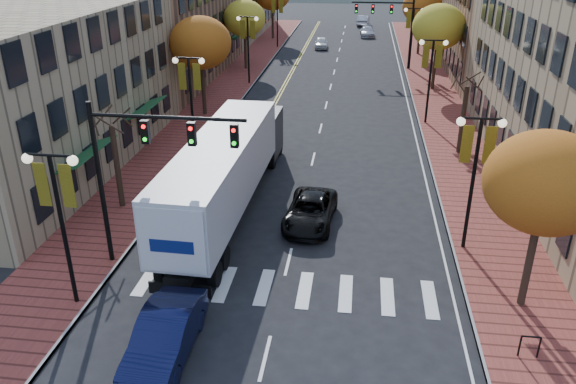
% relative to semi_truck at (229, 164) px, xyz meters
% --- Properties ---
extents(ground, '(200.00, 200.00, 0.00)m').
position_rel_semi_truck_xyz_m(ground, '(3.54, -8.62, -2.41)').
color(ground, black).
rests_on(ground, ground).
extents(sidewalk_left, '(4.00, 85.00, 0.15)m').
position_rel_semi_truck_xyz_m(sidewalk_left, '(-5.46, 23.88, -2.34)').
color(sidewalk_left, brown).
rests_on(sidewalk_left, ground).
extents(sidewalk_right, '(4.00, 85.00, 0.15)m').
position_rel_semi_truck_xyz_m(sidewalk_right, '(12.54, 23.88, -2.34)').
color(sidewalk_right, brown).
rests_on(sidewalk_right, ground).
extents(building_left_near, '(12.00, 22.00, 9.00)m').
position_rel_semi_truck_xyz_m(building_left_near, '(-13.46, 4.38, 2.09)').
color(building_left_near, '#9E8966').
rests_on(building_left_near, ground).
extents(building_left_mid, '(12.00, 24.00, 11.00)m').
position_rel_semi_truck_xyz_m(building_left_mid, '(-13.46, 27.38, 3.09)').
color(building_left_mid, brown).
rests_on(building_left_mid, ground).
extents(building_right_mid, '(15.00, 24.00, 10.00)m').
position_rel_semi_truck_xyz_m(building_right_mid, '(22.04, 33.38, 2.59)').
color(building_right_mid, brown).
rests_on(building_right_mid, ground).
extents(tree_left_a, '(0.28, 0.28, 4.20)m').
position_rel_semi_truck_xyz_m(tree_left_a, '(-5.46, -0.62, -0.16)').
color(tree_left_a, '#382619').
rests_on(tree_left_a, sidewalk_left).
extents(tree_left_b, '(4.48, 4.48, 7.21)m').
position_rel_semi_truck_xyz_m(tree_left_b, '(-5.46, 15.38, 3.03)').
color(tree_left_b, '#382619').
rests_on(tree_left_b, sidewalk_left).
extents(tree_left_c, '(4.16, 4.16, 6.69)m').
position_rel_semi_truck_xyz_m(tree_left_c, '(-5.46, 31.38, 2.64)').
color(tree_left_c, '#382619').
rests_on(tree_left_c, sidewalk_left).
extents(tree_right_a, '(4.16, 4.16, 6.69)m').
position_rel_semi_truck_xyz_m(tree_right_a, '(12.54, -6.62, 2.64)').
color(tree_right_a, '#382619').
rests_on(tree_right_a, sidewalk_right).
extents(tree_right_b, '(0.28, 0.28, 4.20)m').
position_rel_semi_truck_xyz_m(tree_right_b, '(12.54, 9.38, -0.16)').
color(tree_right_b, '#382619').
rests_on(tree_right_b, sidewalk_right).
extents(tree_right_c, '(4.48, 4.48, 7.21)m').
position_rel_semi_truck_xyz_m(tree_right_c, '(12.54, 25.38, 3.03)').
color(tree_right_c, '#382619').
rests_on(tree_right_c, sidewalk_right).
extents(tree_right_d, '(4.35, 4.35, 7.00)m').
position_rel_semi_truck_xyz_m(tree_right_d, '(12.54, 41.38, 2.88)').
color(tree_right_d, '#382619').
rests_on(tree_right_d, sidewalk_right).
extents(lamp_left_a, '(1.96, 0.36, 6.05)m').
position_rel_semi_truck_xyz_m(lamp_left_a, '(-3.96, -8.62, 1.88)').
color(lamp_left_a, black).
rests_on(lamp_left_a, ground).
extents(lamp_left_b, '(1.96, 0.36, 6.05)m').
position_rel_semi_truck_xyz_m(lamp_left_b, '(-3.96, 7.38, 1.88)').
color(lamp_left_b, black).
rests_on(lamp_left_b, ground).
extents(lamp_left_c, '(1.96, 0.36, 6.05)m').
position_rel_semi_truck_xyz_m(lamp_left_c, '(-3.96, 25.38, 1.88)').
color(lamp_left_c, black).
rests_on(lamp_left_c, ground).
extents(lamp_left_d, '(1.96, 0.36, 6.05)m').
position_rel_semi_truck_xyz_m(lamp_left_d, '(-3.96, 43.38, 1.88)').
color(lamp_left_d, black).
rests_on(lamp_left_d, ground).
extents(lamp_right_a, '(1.96, 0.36, 6.05)m').
position_rel_semi_truck_xyz_m(lamp_right_a, '(11.04, -2.62, 1.88)').
color(lamp_right_a, black).
rests_on(lamp_right_a, ground).
extents(lamp_right_b, '(1.96, 0.36, 6.05)m').
position_rel_semi_truck_xyz_m(lamp_right_b, '(11.04, 15.38, 1.88)').
color(lamp_right_b, black).
rests_on(lamp_right_b, ground).
extents(lamp_right_c, '(1.96, 0.36, 6.05)m').
position_rel_semi_truck_xyz_m(lamp_right_c, '(11.04, 33.38, 1.88)').
color(lamp_right_c, black).
rests_on(lamp_right_c, ground).
extents(traffic_mast_near, '(6.10, 0.35, 7.00)m').
position_rel_semi_truck_xyz_m(traffic_mast_near, '(-1.93, -5.62, 2.51)').
color(traffic_mast_near, black).
rests_on(traffic_mast_near, ground).
extents(traffic_mast_far, '(6.10, 0.34, 7.00)m').
position_rel_semi_truck_xyz_m(traffic_mast_far, '(9.02, 33.38, 2.51)').
color(traffic_mast_far, black).
rests_on(traffic_mast_far, ground).
extents(semi_truck, '(3.10, 16.59, 4.13)m').
position_rel_semi_truck_xyz_m(semi_truck, '(0.00, 0.00, 0.00)').
color(semi_truck, black).
rests_on(semi_truck, ground).
extents(navy_sedan, '(1.67, 4.75, 1.56)m').
position_rel_semi_truck_xyz_m(navy_sedan, '(0.30, -10.89, -1.63)').
color(navy_sedan, '#0D1135').
rests_on(navy_sedan, ground).
extents(black_suv, '(2.50, 4.87, 1.31)m').
position_rel_semi_truck_xyz_m(black_suv, '(4.14, -1.04, -1.76)').
color(black_suv, black).
rests_on(black_suv, ground).
extents(car_far_white, '(1.70, 3.81, 1.27)m').
position_rel_semi_truck_xyz_m(car_far_white, '(1.27, 44.12, -1.78)').
color(car_far_white, white).
rests_on(car_far_white, ground).
extents(car_far_silver, '(1.99, 4.52, 1.29)m').
position_rel_semi_truck_xyz_m(car_far_silver, '(6.77, 53.27, -1.77)').
color(car_far_silver, '#B0AFB8').
rests_on(car_far_silver, ground).
extents(car_far_oncoming, '(1.97, 4.64, 1.49)m').
position_rel_semi_truck_xyz_m(car_far_oncoming, '(6.19, 63.04, -1.67)').
color(car_far_oncoming, '#B8B8C1').
rests_on(car_far_oncoming, ground).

